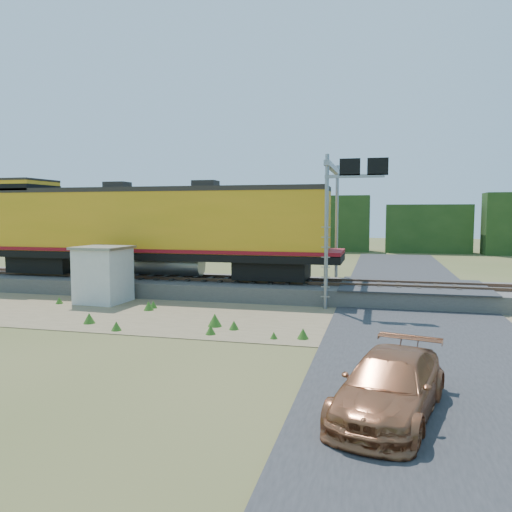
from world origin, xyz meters
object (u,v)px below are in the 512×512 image
(signal_gantry, at_px, (339,195))
(car, at_px, (390,386))
(locomotive, at_px, (147,227))
(shed, at_px, (103,274))

(signal_gantry, bearing_deg, car, -80.72)
(locomotive, bearing_deg, signal_gantry, -3.59)
(locomotive, height_order, signal_gantry, signal_gantry)
(shed, distance_m, signal_gantry, 12.18)
(locomotive, distance_m, car, 19.65)
(shed, xyz_separation_m, signal_gantry, (11.11, 3.13, 3.87))
(locomotive, relative_size, shed, 7.53)
(shed, xyz_separation_m, car, (13.38, -10.77, -0.74))
(shed, distance_m, car, 17.19)
(car, bearing_deg, shed, 155.14)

